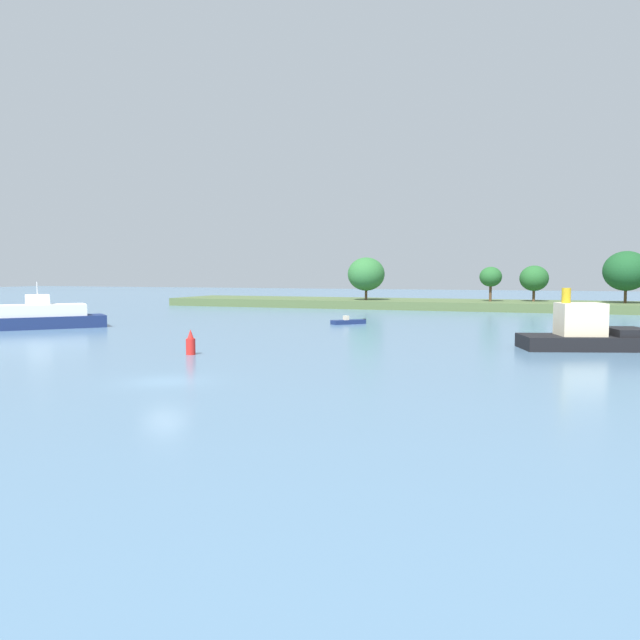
# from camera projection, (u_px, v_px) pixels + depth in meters

# --- Properties ---
(ground_plane) EXTENTS (400.00, 400.00, 0.00)m
(ground_plane) POSITION_uv_depth(u_px,v_px,m) (164.00, 381.00, 36.21)
(ground_plane) COLOR slate
(treeline_island) EXTENTS (96.17, 15.97, 9.46)m
(treeline_island) POSITION_uv_depth(u_px,v_px,m) (458.00, 297.00, 108.41)
(treeline_island) COLOR #4C6038
(treeline_island) RESTS_ON ground
(fishing_skiff) EXTENTS (3.76, 4.00, 1.00)m
(fishing_skiff) POSITION_uv_depth(u_px,v_px,m) (348.00, 322.00, 76.50)
(fishing_skiff) COLOR navy
(fishing_skiff) RESTS_ON ground
(tugboat) EXTENTS (10.62, 7.13, 4.91)m
(tugboat) POSITION_uv_depth(u_px,v_px,m) (586.00, 334.00, 51.34)
(tugboat) COLOR black
(tugboat) RESTS_ON ground
(white_riverboat) EXTENTS (15.49, 16.37, 5.14)m
(white_riverboat) POSITION_uv_depth(u_px,v_px,m) (14.00, 318.00, 69.36)
(white_riverboat) COLOR navy
(white_riverboat) RESTS_ON ground
(channel_buoy_red) EXTENTS (0.70, 0.70, 1.90)m
(channel_buoy_red) POSITION_uv_depth(u_px,v_px,m) (191.00, 344.00, 47.98)
(channel_buoy_red) COLOR red
(channel_buoy_red) RESTS_ON ground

